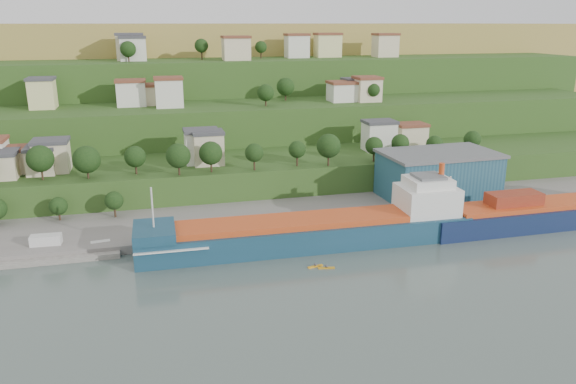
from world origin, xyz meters
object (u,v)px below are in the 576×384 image
object	(u,v)px
cargo_ship_near	(318,232)
kayak_orange	(315,266)
cargo_ship_far	(559,213)
caravan	(46,242)
warehouse	(438,175)

from	to	relation	value
cargo_ship_near	kayak_orange	size ratio (longest dim) A/B	22.31
cargo_ship_far	caravan	distance (m)	122.59
cargo_ship_near	caravan	distance (m)	59.93
cargo_ship_far	kayak_orange	world-z (taller)	cargo_ship_far
cargo_ship_near	kayak_orange	bearing A→B (deg)	-108.40
caravan	warehouse	bearing A→B (deg)	8.59
kayak_orange	cargo_ship_near	bearing A→B (deg)	59.29
caravan	kayak_orange	world-z (taller)	caravan
cargo_ship_near	warehouse	size ratio (longest dim) A/B	2.39
cargo_ship_near	caravan	world-z (taller)	cargo_ship_near
cargo_ship_near	caravan	xyz separation A→B (m)	(-59.10, 9.92, -0.41)
cargo_ship_near	warehouse	world-z (taller)	cargo_ship_near
cargo_ship_near	kayak_orange	distance (m)	12.67
kayak_orange	cargo_ship_far	bearing A→B (deg)	-2.66
caravan	cargo_ship_near	bearing A→B (deg)	-7.11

